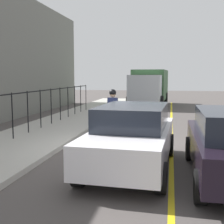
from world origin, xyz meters
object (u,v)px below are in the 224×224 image
at_px(cyclist_lead, 113,114).
at_px(box_truck_background, 149,86).
at_px(traffic_cone_near, 108,116).
at_px(parked_sedan_rear, 132,136).

xyz_separation_m(cyclist_lead, box_truck_background, (12.71, -0.48, 0.64)).
bearing_deg(box_truck_background, cyclist_lead, 0.82).
distance_m(box_truck_background, traffic_cone_near, 9.09).
xyz_separation_m(parked_sedan_rear, box_truck_background, (16.38, 0.72, 0.73)).
height_order(cyclist_lead, parked_sedan_rear, cyclist_lead).
xyz_separation_m(box_truck_background, traffic_cone_near, (-8.89, 1.45, -1.25)).
height_order(cyclist_lead, traffic_cone_near, cyclist_lead).
height_order(parked_sedan_rear, traffic_cone_near, parked_sedan_rear).
relative_size(parked_sedan_rear, box_truck_background, 0.66).
bearing_deg(cyclist_lead, parked_sedan_rear, -161.66).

